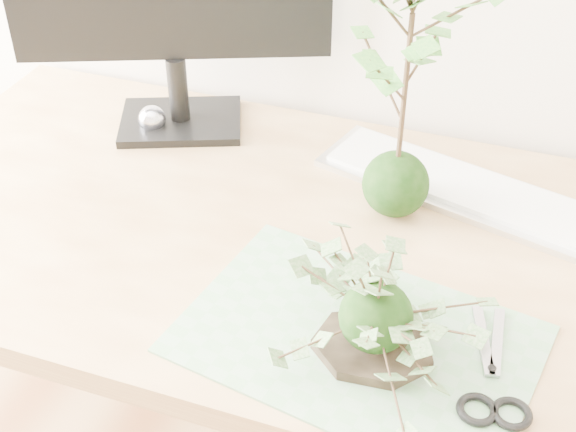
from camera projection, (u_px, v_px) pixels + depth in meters
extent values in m
cube|color=tan|center=(371.00, 259.00, 1.19)|extent=(1.60, 0.70, 0.04)
cube|color=tan|center=(80.00, 235.00, 1.83)|extent=(0.06, 0.06, 0.70)
cube|color=gray|center=(357.00, 339.00, 1.03)|extent=(0.49, 0.37, 0.00)
cylinder|color=black|center=(373.00, 347.00, 1.01)|extent=(0.17, 0.17, 0.01)
sphere|color=black|center=(376.00, 316.00, 0.98)|extent=(0.09, 0.09, 0.09)
sphere|color=black|center=(396.00, 184.00, 1.22)|extent=(0.10, 0.10, 0.10)
cylinder|color=#372617|center=(404.00, 98.00, 1.13)|extent=(0.01, 0.01, 0.25)
cube|color=silver|center=(462.00, 190.00, 1.29)|extent=(0.50, 0.26, 0.01)
cube|color=silver|center=(462.00, 185.00, 1.29)|extent=(0.46, 0.23, 0.01)
cube|color=black|center=(181.00, 121.00, 1.46)|extent=(0.26, 0.23, 0.01)
cylinder|color=black|center=(178.00, 89.00, 1.42)|extent=(0.04, 0.04, 0.12)
sphere|color=silver|center=(152.00, 119.00, 1.43)|extent=(0.05, 0.05, 0.05)
cube|color=gray|center=(492.00, 342.00, 1.02)|extent=(0.05, 0.12, 0.00)
cube|color=gray|center=(506.00, 345.00, 1.02)|extent=(0.02, 0.12, 0.00)
torus|color=black|center=(469.00, 405.00, 0.94)|extent=(0.06, 0.06, 0.01)
torus|color=black|center=(503.00, 414.00, 0.93)|extent=(0.06, 0.06, 0.01)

